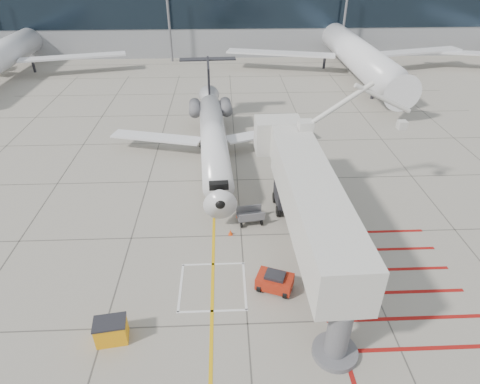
{
  "coord_description": "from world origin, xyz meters",
  "views": [
    {
      "loc": [
        -1.06,
        -19.09,
        18.38
      ],
      "look_at": [
        0.0,
        6.0,
        2.5
      ],
      "focal_mm": 30.0,
      "sensor_mm": 36.0,
      "label": 1
    }
  ],
  "objects_px": {
    "jet_bridge": "(312,213)",
    "pushback_tug": "(275,281)",
    "spill_bin": "(111,331)",
    "regional_jet": "(214,133)"
  },
  "relations": [
    {
      "from": "regional_jet",
      "to": "spill_bin",
      "type": "height_order",
      "value": "regional_jet"
    },
    {
      "from": "jet_bridge",
      "to": "pushback_tug",
      "type": "relative_size",
      "value": 9.42
    },
    {
      "from": "regional_jet",
      "to": "pushback_tug",
      "type": "xyz_separation_m",
      "value": [
        3.84,
        -15.83,
        -2.86
      ]
    },
    {
      "from": "jet_bridge",
      "to": "spill_bin",
      "type": "relative_size",
      "value": 12.47
    },
    {
      "from": "pushback_tug",
      "to": "spill_bin",
      "type": "bearing_deg",
      "value": -138.2
    },
    {
      "from": "pushback_tug",
      "to": "jet_bridge",
      "type": "bearing_deg",
      "value": 64.39
    },
    {
      "from": "pushback_tug",
      "to": "spill_bin",
      "type": "height_order",
      "value": "spill_bin"
    },
    {
      "from": "jet_bridge",
      "to": "pushback_tug",
      "type": "xyz_separation_m",
      "value": [
        -2.42,
        -2.24,
        -3.46
      ]
    },
    {
      "from": "regional_jet",
      "to": "spill_bin",
      "type": "xyz_separation_m",
      "value": [
        -5.32,
        -19.2,
        -2.78
      ]
    },
    {
      "from": "pushback_tug",
      "to": "spill_bin",
      "type": "xyz_separation_m",
      "value": [
        -9.16,
        -3.37,
        0.08
      ]
    }
  ]
}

